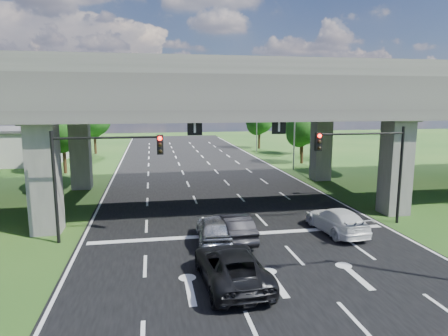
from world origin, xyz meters
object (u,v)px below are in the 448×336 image
object	(u,v)px
signal_left	(97,165)
signal_right	(369,157)
car_silver	(214,229)
car_trailing	(231,266)
streetlight_beyond	(254,113)
streetlight_far	(291,117)
car_white	(337,220)
car_dark	(234,227)

from	to	relation	value
signal_left	signal_right	bearing A→B (deg)	0.00
signal_left	car_silver	world-z (taller)	signal_left
signal_left	car_trailing	xyz separation A→B (m)	(5.98, -6.41, -3.41)
signal_left	streetlight_beyond	bearing A→B (deg)	63.57
signal_left	car_silver	distance (m)	7.07
streetlight_far	car_trailing	distance (m)	29.48
streetlight_far	car_white	size ratio (longest dim) A/B	2.07
signal_left	streetlight_beyond	size ratio (longest dim) A/B	0.60
car_white	car_trailing	bearing A→B (deg)	31.80
car_silver	car_trailing	bearing A→B (deg)	93.02
streetlight_far	signal_right	bearing A→B (deg)	-96.47
signal_right	streetlight_beyond	bearing A→B (deg)	86.39
signal_left	streetlight_beyond	xyz separation A→B (m)	(17.92, 36.06, 1.66)
car_silver	car_white	world-z (taller)	car_silver
car_trailing	signal_right	bearing A→B (deg)	-149.34
car_white	streetlight_far	bearing A→B (deg)	-107.24
signal_right	car_white	world-z (taller)	signal_right
signal_left	car_silver	size ratio (longest dim) A/B	1.38
car_white	car_trailing	size ratio (longest dim) A/B	0.90
signal_right	streetlight_far	xyz separation A→B (m)	(2.27, 20.06, 1.66)
signal_right	car_silver	xyz separation A→B (m)	(-9.62, -1.42, -3.42)
streetlight_far	car_silver	world-z (taller)	streetlight_far
signal_right	car_silver	size ratio (longest dim) A/B	1.38
streetlight_beyond	car_dark	xyz separation A→B (m)	(-10.77, -37.30, -5.10)
streetlight_far	car_trailing	bearing A→B (deg)	-114.29
car_silver	car_dark	distance (m)	1.15
signal_left	car_trailing	distance (m)	9.41
signal_right	streetlight_beyond	xyz separation A→B (m)	(2.27, 36.06, 1.66)
signal_right	car_trailing	size ratio (longest dim) A/B	1.12
signal_right	car_white	xyz separation A→B (m)	(-2.42, -1.05, -3.46)
car_white	car_trailing	world-z (taller)	car_trailing
signal_left	car_trailing	size ratio (longest dim) A/B	1.12
car_white	car_trailing	xyz separation A→B (m)	(-7.24, -5.36, 0.04)
signal_right	car_silver	distance (m)	10.31
streetlight_far	car_dark	distance (m)	24.40
signal_left	streetlight_beyond	world-z (taller)	streetlight_beyond
car_dark	car_white	size ratio (longest dim) A/B	0.90
streetlight_beyond	car_white	distance (m)	37.75
streetlight_beyond	car_white	size ratio (longest dim) A/B	2.07
car_silver	streetlight_beyond	bearing A→B (deg)	-104.08
streetlight_beyond	streetlight_far	bearing A→B (deg)	-90.00
car_white	streetlight_beyond	bearing A→B (deg)	-101.91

